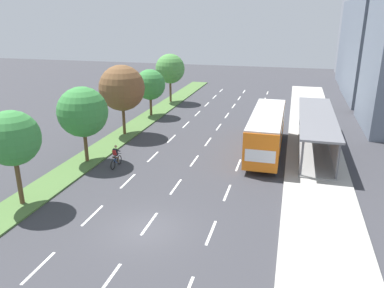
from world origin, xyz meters
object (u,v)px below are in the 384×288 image
object	(u,v)px
cyclist	(116,157)
median_tree_third	(122,88)
median_tree_second	(83,112)
median_tree_fourth	(150,85)
bus	(267,128)
bus_shelter	(320,128)
median_tree_fifth	(170,69)
median_tree_nearest	(12,138)

from	to	relation	value
cyclist	median_tree_third	bearing A→B (deg)	110.23
median_tree_second	median_tree_fourth	size ratio (longest dim) A/B	1.12
bus	cyclist	size ratio (longest dim) A/B	6.20
median_tree_third	cyclist	bearing A→B (deg)	-69.77
bus_shelter	bus	size ratio (longest dim) A/B	1.27
bus	median_tree_fourth	bearing A→B (deg)	147.44
median_tree_second	median_tree_fifth	bearing A→B (deg)	90.82
median_tree_second	median_tree_fifth	world-z (taller)	median_tree_fifth
bus_shelter	median_tree_second	size ratio (longest dim) A/B	2.46
median_tree_third	median_tree_second	bearing A→B (deg)	-88.58
median_tree_fourth	median_tree_fifth	size ratio (longest dim) A/B	0.84
cyclist	bus_shelter	bearing A→B (deg)	28.51
bus	cyclist	bearing A→B (deg)	-149.28
bus_shelter	cyclist	size ratio (longest dim) A/B	7.89
median_tree_fourth	bus_shelter	bearing A→B (deg)	-21.09
median_tree_nearest	median_tree_fifth	distance (m)	29.39
median_tree_second	median_tree_third	distance (m)	7.37
cyclist	median_tree_fifth	distance (m)	22.83
cyclist	median_tree_second	world-z (taller)	median_tree_second
median_tree_second	median_tree_nearest	bearing A→B (deg)	-91.50
median_tree_third	bus	bearing A→B (deg)	-5.56
median_tree_third	median_tree_fourth	world-z (taller)	median_tree_third
median_tree_second	median_tree_fourth	bearing A→B (deg)	91.01
bus_shelter	median_tree_fifth	bearing A→B (deg)	141.52
median_tree_second	median_tree_third	world-z (taller)	median_tree_third
median_tree_fifth	median_tree_fourth	bearing A→B (deg)	-89.55
median_tree_second	bus_shelter	bearing A→B (deg)	23.96
median_tree_third	median_tree_fourth	size ratio (longest dim) A/B	1.26
median_tree_second	median_tree_fourth	xyz separation A→B (m)	(-0.26, 14.70, -0.44)
median_tree_third	median_tree_fourth	xyz separation A→B (m)	(-0.08, 7.35, -0.93)
cyclist	median_tree_second	size ratio (longest dim) A/B	0.31
median_tree_nearest	median_tree_fourth	distance (m)	22.05
cyclist	median_tree_nearest	size ratio (longest dim) A/B	0.32
bus_shelter	bus	distance (m)	4.64
bus	median_tree_third	xyz separation A→B (m)	(-13.49, 1.31, 2.47)
bus	median_tree_nearest	size ratio (longest dim) A/B	1.96
median_tree_nearest	bus_shelter	bearing A→B (deg)	40.46
cyclist	median_tree_fifth	size ratio (longest dim) A/B	0.29
median_tree_nearest	median_tree_second	size ratio (longest dim) A/B	0.99
median_tree_nearest	median_tree_third	world-z (taller)	median_tree_third
bus_shelter	median_tree_fifth	world-z (taller)	median_tree_fifth
bus_shelter	median_tree_nearest	xyz separation A→B (m)	(-17.78, -15.16, 2.38)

